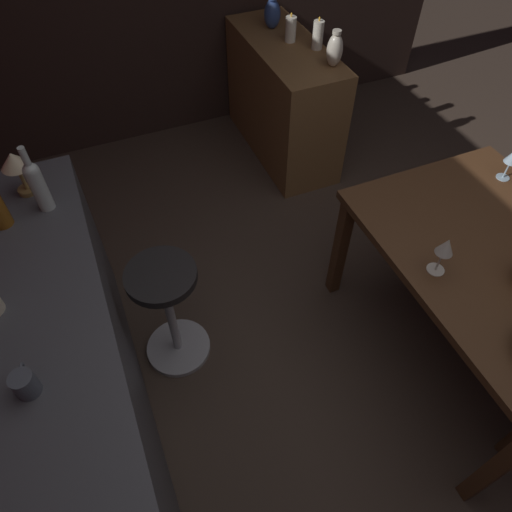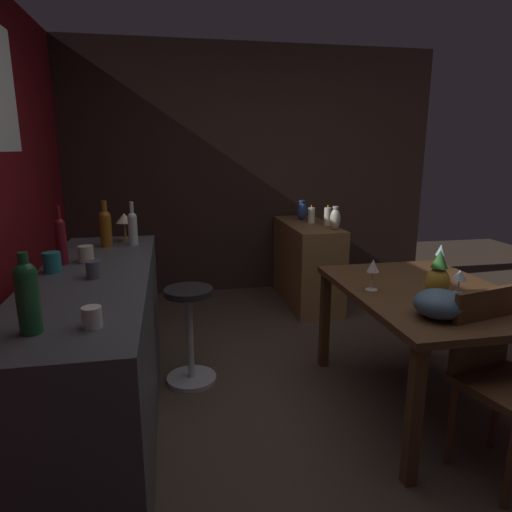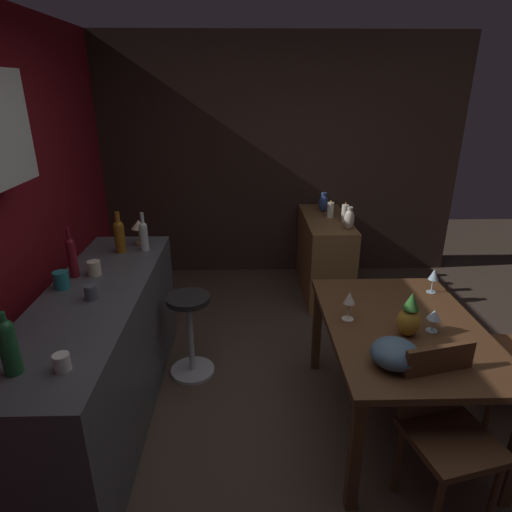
# 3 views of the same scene
# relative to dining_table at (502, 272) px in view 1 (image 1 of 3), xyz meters

# --- Properties ---
(ground_plane) EXTENTS (9.00, 9.00, 0.00)m
(ground_plane) POSITION_rel_dining_table_xyz_m (0.05, 0.46, -0.66)
(ground_plane) COLOR #47382D
(dining_table) EXTENTS (1.31, 0.92, 0.74)m
(dining_table) POSITION_rel_dining_table_xyz_m (0.00, 0.00, 0.00)
(dining_table) COLOR #56351E
(dining_table) RESTS_ON ground_plane
(kitchen_counter) EXTENTS (2.10, 0.60, 0.90)m
(kitchen_counter) POSITION_rel_dining_table_xyz_m (0.15, 1.89, -0.21)
(kitchen_counter) COLOR #4C4C51
(kitchen_counter) RESTS_ON ground_plane
(sideboard_cabinet) EXTENTS (1.10, 0.44, 0.82)m
(sideboard_cabinet) POSITION_rel_dining_table_xyz_m (1.97, 0.12, -0.25)
(sideboard_cabinet) COLOR olive
(sideboard_cabinet) RESTS_ON ground_plane
(bar_stool) EXTENTS (0.34, 0.34, 0.66)m
(bar_stool) POSITION_rel_dining_table_xyz_m (0.56, 1.37, -0.30)
(bar_stool) COLOR #262323
(bar_stool) RESTS_ON ground_plane
(wine_glass_center) EXTENTS (0.07, 0.07, 0.18)m
(wine_glass_center) POSITION_rel_dining_table_xyz_m (0.07, 0.32, 0.22)
(wine_glass_center) COLOR silver
(wine_glass_center) RESTS_ON dining_table
(wine_bottle_clear) EXTENTS (0.06, 0.06, 0.30)m
(wine_bottle_clear) POSITION_rel_dining_table_xyz_m (0.88, 1.72, 0.37)
(wine_bottle_clear) COLOR silver
(wine_bottle_clear) RESTS_ON kitchen_counter
(cup_slate) EXTENTS (0.11, 0.07, 0.09)m
(cup_slate) POSITION_rel_dining_table_xyz_m (0.07, 1.86, 0.29)
(cup_slate) COLOR #515660
(cup_slate) RESTS_ON kitchen_counter
(counter_lamp) EXTENTS (0.12, 0.12, 0.20)m
(counter_lamp) POSITION_rel_dining_table_xyz_m (1.01, 1.78, 0.39)
(counter_lamp) COLOR #A58447
(counter_lamp) RESTS_ON kitchen_counter
(pillar_candle_tall) EXTENTS (0.07, 0.07, 0.20)m
(pillar_candle_tall) POSITION_rel_dining_table_xyz_m (1.83, -0.03, 0.25)
(pillar_candle_tall) COLOR white
(pillar_candle_tall) RESTS_ON sideboard_cabinet
(pillar_candle_short) EXTENTS (0.07, 0.07, 0.18)m
(pillar_candle_short) POSITION_rel_dining_table_xyz_m (1.99, 0.08, 0.24)
(pillar_candle_short) COLOR white
(pillar_candle_short) RESTS_ON sideboard_cabinet
(vase_ceramic_ivory) EXTENTS (0.10, 0.10, 0.22)m
(vase_ceramic_ivory) POSITION_rel_dining_table_xyz_m (1.59, -0.02, 0.26)
(vase_ceramic_ivory) COLOR beige
(vase_ceramic_ivory) RESTS_ON sideboard_cabinet
(vase_ceramic_blue) EXTENTS (0.11, 0.11, 0.20)m
(vase_ceramic_blue) POSITION_rel_dining_table_xyz_m (2.21, 0.11, 0.26)
(vase_ceramic_blue) COLOR #334C8C
(vase_ceramic_blue) RESTS_ON sideboard_cabinet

